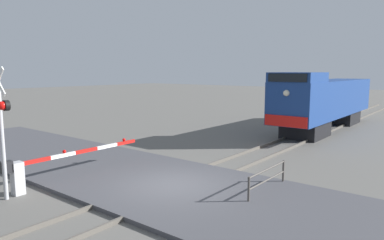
{
  "coord_description": "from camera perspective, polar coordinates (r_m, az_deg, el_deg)",
  "views": [
    {
      "loc": [
        8.24,
        -9.34,
        4.27
      ],
      "look_at": [
        -1.11,
        2.47,
        2.17
      ],
      "focal_mm": 32.97,
      "sensor_mm": 36.0,
      "label": 1
    }
  ],
  "objects": [
    {
      "name": "crossing_gate",
      "position": [
        14.06,
        -23.54,
        -7.06
      ],
      "size": [
        0.36,
        5.96,
        1.27
      ],
      "color": "silver",
      "rests_on": "ground_plane"
    },
    {
      "name": "ground_plane",
      "position": [
        13.16,
        -2.95,
        -11.01
      ],
      "size": [
        160.0,
        160.0,
        0.0
      ],
      "primitive_type": "plane",
      "color": "#605E59"
    },
    {
      "name": "crossing_signal",
      "position": [
        13.03,
        -28.66,
        0.36
      ],
      "size": [
        1.18,
        0.33,
        4.41
      ],
      "color": "#ADADB2",
      "rests_on": "ground_plane"
    },
    {
      "name": "rail_track_right",
      "position": [
        12.7,
        -0.47,
        -11.36
      ],
      "size": [
        0.08,
        80.0,
        0.15
      ],
      "primitive_type": "cube",
      "color": "#59544C",
      "rests_on": "ground_plane"
    },
    {
      "name": "rail_track_left",
      "position": [
        13.6,
        -5.26,
        -10.07
      ],
      "size": [
        0.08,
        80.0,
        0.15
      ],
      "primitive_type": "cube",
      "color": "#59544C",
      "rests_on": "ground_plane"
    },
    {
      "name": "locomotive",
      "position": [
        27.38,
        20.75,
        2.99
      ],
      "size": [
        2.72,
        14.5,
        4.19
      ],
      "color": "black",
      "rests_on": "ground_plane"
    },
    {
      "name": "guard_railing",
      "position": [
        12.64,
        12.12,
        -9.03
      ],
      "size": [
        0.08,
        2.71,
        0.95
      ],
      "color": "#4C4742",
      "rests_on": "ground_plane"
    },
    {
      "name": "road_surface",
      "position": [
        13.14,
        -2.95,
        -10.7
      ],
      "size": [
        36.0,
        6.1,
        0.15
      ],
      "primitive_type": "cube",
      "color": "#47474C",
      "rests_on": "ground_plane"
    }
  ]
}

